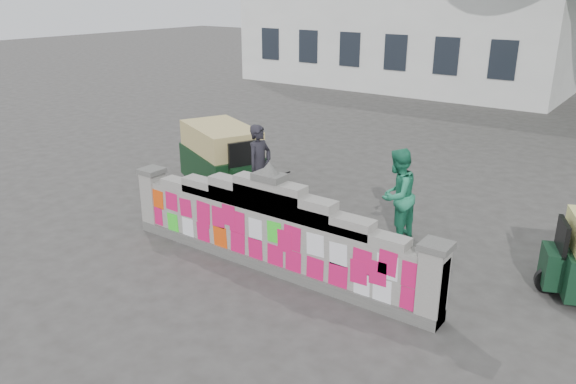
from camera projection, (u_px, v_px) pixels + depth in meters
The scene contains 7 objects.
ground at pixel (270, 268), 10.14m from camera, with size 100.00×100.00×0.00m, color #383533.
parapet_wall at pixel (270, 230), 9.88m from camera, with size 6.48×0.44×2.01m.
building at pixel (419, 3), 29.37m from camera, with size 16.00×10.00×8.90m.
cyclist_bike at pixel (260, 193), 12.29m from camera, with size 0.71×2.04×1.07m, color black.
cyclist_rider at pixel (260, 177), 12.16m from camera, with size 0.66×0.43×1.81m, color black.
pedestrian at pixel (397, 195), 10.99m from camera, with size 0.92×0.71×1.88m, color #258761.
rickshaw_left at pixel (223, 157), 13.89m from camera, with size 2.96×2.25×1.60m.
Camera 1 is at (5.55, -7.16, 4.76)m, focal length 35.00 mm.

